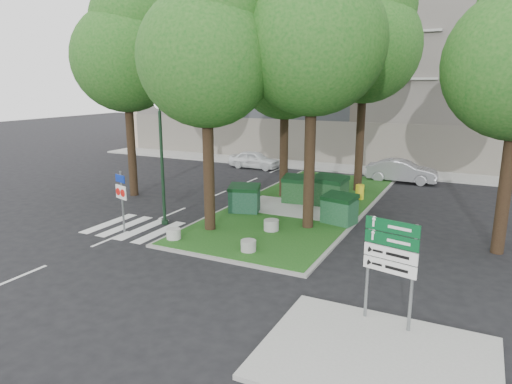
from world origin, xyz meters
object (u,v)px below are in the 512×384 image
Objects in this scene: tree_median_mid at (287,61)px; tree_street_left at (127,48)px; tree_median_far at (367,35)px; street_lamp at (161,147)px; bollard_right at (271,225)px; directional_sign at (391,256)px; dumpster_a at (244,198)px; bollard_mid at (248,246)px; bollard_left at (174,234)px; litter_bin at (360,192)px; car_silver at (402,171)px; dumpster_b at (298,189)px; tree_median_near_right at (316,27)px; dumpster_d at (339,209)px; tree_median_near_left at (209,45)px; car_white at (254,160)px; dumpster_c at (329,191)px; traffic_sign_pole at (122,193)px.

tree_median_mid is 0.91× the size of tree_street_left.
tree_median_far is 2.24× the size of street_lamp.
bollard_right is (1.74, -5.64, -6.64)m from tree_median_mid.
dumpster_a is at bearing 149.44° from directional_sign.
dumpster_a is 2.65× the size of bollard_right.
bollard_mid is (1.97, -8.12, -6.66)m from tree_median_mid.
litter_bin reaches higher than bollard_left.
directional_sign is at bearing -173.56° from car_silver.
bollard_right is at bearing -87.87° from dumpster_b.
dumpster_d is at bearing 48.84° from tree_median_near_right.
tree_median_near_right reaches higher than street_lamp.
tree_median_far is at bearing 80.44° from bollard_right.
street_lamp is (-2.38, -0.06, -3.97)m from tree_median_near_left.
bollard_mid is at bearing -76.33° from tree_median_mid.
tree_median_mid is at bearing 66.34° from street_lamp.
car_white reaches higher than litter_bin.
dumpster_c is (10.18, 2.09, -6.81)m from tree_street_left.
directional_sign is at bearing -64.22° from dumpster_b.
directional_sign reaches higher than bollard_mid.
dumpster_a is (-3.52, 0.84, -7.25)m from tree_median_near_right.
bollard_mid is (2.47, -1.62, -7.00)m from tree_median_near_left.
dumpster_b reaches higher than bollard_mid.
bollard_left is 3.85m from street_lamp.
tree_median_far is at bearing 119.11° from directional_sign.
litter_bin is 12.69m from directional_sign.
tree_median_near_right reaches higher than bollard_mid.
tree_median_near_left reaches higher than street_lamp.
tree_median_far is 8.46m from dumpster_c.
street_lamp is (-5.88, -2.06, -4.64)m from tree_median_near_right.
car_white is at bearing 125.84° from tree_median_near_right.
litter_bin reaches higher than bollard_right.
dumpster_c is 7.99m from car_silver.
bollard_mid is 5.83m from traffic_sign_pole.
tree_median_far is at bearing 68.72° from tree_median_near_left.
traffic_sign_pole is (-4.78, -7.18, 0.85)m from dumpster_b.
dumpster_c is 2.83m from dumpster_d.
tree_median_near_right is 9.50m from bollard_left.
dumpster_c is 9.69m from traffic_sign_pole.
car_silver reaches higher than car_white.
car_silver is (1.86, 11.28, -7.30)m from tree_median_near_right.
dumpster_d is at bearing -138.28° from car_white.
dumpster_b is 0.43× the size of car_white.
dumpster_c reaches higher than dumpster_d.
dumpster_b is 0.38× the size of car_silver.
traffic_sign_pole is 0.69× the size of car_white.
car_silver is (4.86, 6.78, -6.29)m from tree_median_mid.
dumpster_a reaches higher than car_white.
tree_median_far reaches higher than tree_median_near_left.
dumpster_d is (2.83, -2.48, -0.04)m from dumpster_b.
litter_bin is at bearing 62.12° from bollard_left.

